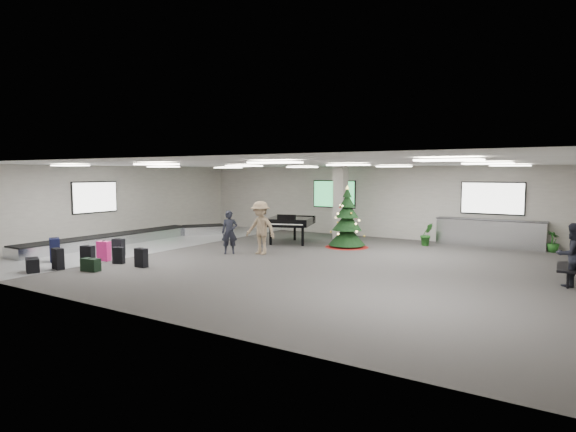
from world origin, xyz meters
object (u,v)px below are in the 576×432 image
Objects in this scene: service_counter at (490,233)px; traveler_b at (261,228)px; pink_suitcase at (104,251)px; traveler_bench at (572,255)px; christmas_tree at (347,226)px; baggage_carousel at (132,237)px; potted_plant_left at (427,234)px; grand_piano at (290,222)px; bench at (573,263)px; potted_plant_right at (553,242)px; traveler_a at (230,232)px.

service_counter is 9.09m from traveler_b.
pink_suitcase is 13.81m from traveler_bench.
christmas_tree is at bearing -54.38° from traveler_bench.
traveler_b is at bearing -32.30° from traveler_bench.
baggage_carousel is 6.31m from traveler_b.
pink_suitcase is 12.08m from potted_plant_left.
baggage_carousel is 5.12× the size of traveler_b.
traveler_bench is at bearing -34.00° from grand_piano.
traveler_b reaches higher than pink_suitcase.
potted_plant_left is (-5.17, 4.60, -0.10)m from bench.
pink_suitcase is 7.43m from grand_piano.
baggage_carousel is 5.94× the size of traveler_bench.
potted_plant_right is at bearing 23.18° from christmas_tree.
bench is at bearing -18.42° from christmas_tree.
potted_plant_left is at bearing 6.93° from traveler_a.
grand_piano reaches higher than bench.
bench is 2.03× the size of potted_plant_right.
traveler_b is 6.82m from potted_plant_left.
potted_plant_right is at bearing 36.21° from traveler_b.
service_counter is at bearing 176.11° from potted_plant_right.
bench is 10.64m from traveler_a.
christmas_tree is at bearing 60.29° from traveler_b.
traveler_a is 0.82× the size of traveler_b.
grand_piano is at bearing 164.83° from bench.
christmas_tree is (8.14, 3.63, 0.62)m from baggage_carousel.
traveler_a is 10.59m from traveler_bench.
traveler_bench is (13.18, 4.09, 0.49)m from pink_suitcase.
traveler_b is (-1.90, -3.13, 0.11)m from christmas_tree.
baggage_carousel is 12.09m from potted_plant_left.
traveler_a is at bearing -149.84° from traveler_b.
traveler_bench reaches higher than potted_plant_left.
traveler_a is at bearing -133.50° from potted_plant_left.
traveler_a reaches higher than baggage_carousel.
traveler_bench reaches higher than bench.
pink_suitcase is at bearing -133.40° from grand_piano.
service_counter reaches higher than bench.
christmas_tree reaches higher than potted_plant_left.
grand_piano is at bearing -161.28° from potted_plant_right.
christmas_tree is 1.56× the size of traveler_a.
potted_plant_right is at bearing -0.51° from grand_piano.
traveler_bench is at bearing -35.39° from traveler_a.
pink_suitcase is at bearing -128.26° from christmas_tree.
potted_plant_right is at bearing 11.88° from potted_plant_left.
traveler_bench is 2.12× the size of potted_plant_right.
grand_piano is 2.84× the size of potted_plant_left.
potted_plant_left is (5.00, 2.26, -0.43)m from grand_piano.
traveler_bench reaches higher than potted_plant_right.
pink_suitcase is 0.35× the size of traveler_b.
potted_plant_left is (10.68, 5.66, 0.24)m from baggage_carousel.
grand_piano is 10.49m from traveler_bench.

